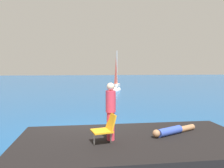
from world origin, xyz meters
name	(u,v)px	position (x,y,z in m)	size (l,w,h in m)	color
ground_plane	(88,135)	(0.00, 0.00, 0.00)	(160.00, 160.00, 0.00)	navy
shore_ledge	(134,151)	(1.27, -2.99, 0.38)	(6.72, 3.38, 0.77)	black
boulder_seaward	(143,138)	(2.17, -0.74, 0.00)	(1.33, 1.07, 0.73)	black
boulder_inland	(120,145)	(1.12, -1.33, 0.00)	(1.30, 1.04, 0.72)	black
sailboat_near	(116,88)	(3.95, 18.07, 0.30)	(1.98, 3.06, 5.52)	white
person_sunbather	(172,131)	(2.51, -2.76, 0.88)	(1.64, 0.90, 0.25)	#334CB2
person_standing	(111,110)	(0.57, -3.03, 1.63)	(0.28, 0.28, 1.62)	#DB384C
beach_chair	(106,127)	(0.41, -3.29, 1.21)	(0.69, 0.60, 0.80)	orange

